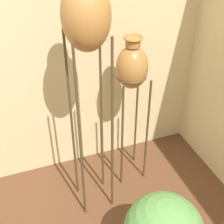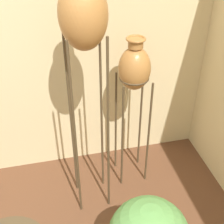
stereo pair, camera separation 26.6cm
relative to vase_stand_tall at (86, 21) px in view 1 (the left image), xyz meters
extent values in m
cylinder|color=#473823|center=(-0.13, -0.13, -0.90)|extent=(0.02, 0.02, 1.66)
cylinder|color=#473823|center=(0.13, -0.13, -0.90)|extent=(0.02, 0.02, 1.66)
cylinder|color=#473823|center=(-0.13, 0.13, -0.90)|extent=(0.02, 0.02, 1.66)
cylinder|color=#473823|center=(0.13, 0.13, -0.90)|extent=(0.02, 0.02, 1.66)
torus|color=#473823|center=(0.00, 0.00, -0.08)|extent=(0.27, 0.27, 0.02)
ellipsoid|color=#A87038|center=(0.00, 0.00, 0.04)|extent=(0.33, 0.33, 0.49)
cylinder|color=#473823|center=(0.31, 0.09, -1.17)|extent=(0.02, 0.02, 1.13)
cylinder|color=#473823|center=(0.56, 0.09, -1.17)|extent=(0.02, 0.02, 1.13)
cylinder|color=#473823|center=(0.31, 0.34, -1.17)|extent=(0.02, 0.02, 1.13)
cylinder|color=#473823|center=(0.56, 0.34, -1.17)|extent=(0.02, 0.02, 1.13)
torus|color=#473823|center=(0.44, 0.22, -0.60)|extent=(0.26, 0.26, 0.02)
ellipsoid|color=#A87038|center=(0.44, 0.22, -0.52)|extent=(0.27, 0.27, 0.38)
cylinder|color=#A87038|center=(0.44, 0.22, -0.29)|extent=(0.12, 0.12, 0.07)
torus|color=#A87038|center=(0.44, 0.22, -0.26)|extent=(0.16, 0.16, 0.02)
camera|label=1|loc=(-0.54, -1.94, 0.68)|focal=50.00mm
camera|label=2|loc=(-0.28, -2.01, 0.68)|focal=50.00mm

